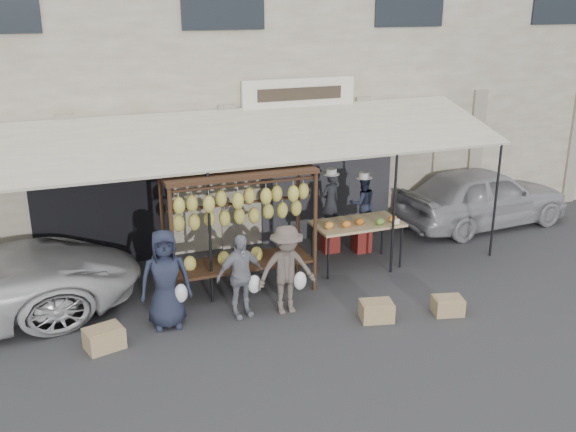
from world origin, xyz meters
name	(u,v)px	position (x,y,z in m)	size (l,w,h in m)	color
ground_plane	(291,321)	(0.00, 0.00, 0.00)	(90.00, 90.00, 0.00)	#2D2D30
shophouse	(190,58)	(0.00, 6.50, 3.65)	(24.00, 6.15, 7.30)	beige
awning	(246,138)	(0.01, 2.28, 2.57)	(10.00, 2.35, 2.92)	beige
banana_rack	(240,209)	(-0.42, 1.32, 1.57)	(2.60, 0.90, 2.24)	#3A2314
produce_table	(358,225)	(2.01, 1.63, 0.87)	(1.70, 0.90, 1.04)	tan
vendor_left	(330,202)	(1.86, 2.56, 1.08)	(0.44, 0.29, 1.21)	#24252A
vendor_right	(363,203)	(2.47, 2.33, 1.04)	(0.56, 0.43, 1.14)	#202639
customer_left	(165,279)	(-1.88, 0.58, 0.81)	(0.79, 0.51, 1.62)	#1E2436
customer_mid	(240,276)	(-0.69, 0.49, 0.71)	(0.83, 0.35, 1.42)	gray
customer_right	(286,270)	(0.06, 0.34, 0.76)	(0.98, 0.56, 1.52)	#5A4E48
stool_left	(330,240)	(1.86, 2.56, 0.23)	(0.33, 0.33, 0.47)	maroon
stool_right	(361,240)	(2.47, 2.33, 0.23)	(0.33, 0.33, 0.46)	maroon
crate_near_a	(376,311)	(1.32, -0.44, 0.15)	(0.52, 0.39, 0.31)	tan
crate_near_b	(448,306)	(2.52, -0.68, 0.14)	(0.48, 0.36, 0.29)	tan
crate_far	(104,338)	(-2.90, 0.23, 0.16)	(0.54, 0.41, 0.32)	tan
sedan	(483,196)	(5.79, 2.77, 0.69)	(1.64, 4.07, 1.39)	#A6A6AB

